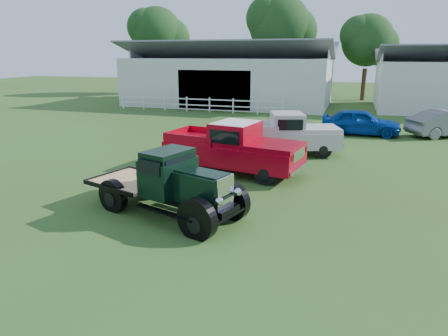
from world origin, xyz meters
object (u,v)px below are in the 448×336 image
(white_pickup, at_px, (284,134))
(misc_car_grey, at_px, (448,124))
(vintage_flatbed, at_px, (166,182))
(misc_car_blue, at_px, (360,122))
(red_pickup, at_px, (233,147))

(white_pickup, xyz_separation_m, misc_car_grey, (8.30, 6.94, -0.20))
(vintage_flatbed, bearing_deg, misc_car_blue, 86.08)
(vintage_flatbed, height_order, misc_car_blue, vintage_flatbed)
(vintage_flatbed, bearing_deg, misc_car_grey, 73.21)
(white_pickup, bearing_deg, misc_car_blue, 41.78)
(vintage_flatbed, height_order, red_pickup, red_pickup)
(misc_car_blue, bearing_deg, vintage_flatbed, 158.93)
(vintage_flatbed, distance_m, misc_car_blue, 15.49)
(misc_car_blue, xyz_separation_m, misc_car_grey, (4.80, 0.94, -0.00))
(red_pickup, relative_size, white_pickup, 1.08)
(red_pickup, bearing_deg, vintage_flatbed, -86.90)
(vintage_flatbed, xyz_separation_m, misc_car_grey, (10.41, 15.37, -0.23))
(vintage_flatbed, xyz_separation_m, white_pickup, (2.11, 8.42, -0.03))
(red_pickup, xyz_separation_m, misc_car_grey, (9.77, 10.57, -0.28))
(misc_car_grey, bearing_deg, red_pickup, 108.03)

